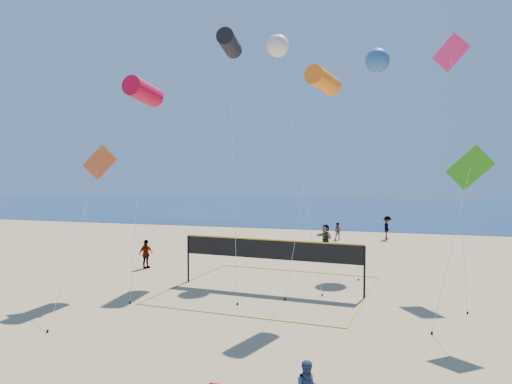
# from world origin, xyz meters

# --- Properties ---
(ocean) EXTENTS (140.00, 50.00, 0.03)m
(ocean) POSITION_xyz_m (0.00, 62.00, 0.01)
(ocean) COLOR navy
(ocean) RESTS_ON ground
(far_person_0) EXTENTS (0.79, 1.09, 1.72)m
(far_person_0) POSITION_xyz_m (-9.75, 16.63, 0.86)
(far_person_0) COLOR gray
(far_person_0) RESTS_ON ground
(far_person_1) EXTENTS (1.60, 1.70, 1.91)m
(far_person_1) POSITION_xyz_m (-0.17, 25.72, 0.95)
(far_person_1) COLOR gray
(far_person_1) RESTS_ON ground
(far_person_3) EXTENTS (0.76, 0.62, 1.44)m
(far_person_3) POSITION_xyz_m (0.16, 31.21, 0.72)
(far_person_3) COLOR gray
(far_person_3) RESTS_ON ground
(far_person_4) EXTENTS (0.81, 1.30, 1.94)m
(far_person_4) POSITION_xyz_m (4.11, 32.65, 0.97)
(far_person_4) COLOR gray
(far_person_4) RESTS_ON ground
(volleyball_net) EXTENTS (10.27, 10.13, 2.52)m
(volleyball_net) POSITION_xyz_m (-1.31, 13.56, 1.73)
(volleyball_net) COLOR black
(volleyball_net) RESTS_ON ground
(kite_0) EXTENTS (2.25, 5.84, 10.77)m
(kite_0) POSITION_xyz_m (-8.35, 13.93, 10.06)
(kite_0) COLOR red
(kite_0) RESTS_ON ground
(kite_1) EXTENTS (3.94, 10.17, 14.37)m
(kite_1) POSITION_xyz_m (-5.32, 19.30, 13.65)
(kite_1) COLOR black
(kite_1) RESTS_ON ground
(kite_2) EXTENTS (2.35, 2.33, 10.62)m
(kite_2) POSITION_xyz_m (1.34, 12.74, 10.02)
(kite_2) COLOR orange
(kite_2) RESTS_ON ground
(kite_3) EXTENTS (2.24, 5.92, 7.16)m
(kite_3) POSITION_xyz_m (-9.02, 10.61, 6.01)
(kite_3) COLOR #C34F26
(kite_3) RESTS_ON ground
(kite_4) EXTENTS (2.28, 1.52, 6.94)m
(kite_4) POSITION_xyz_m (7.22, 10.02, 5.83)
(kite_4) COLOR #309416
(kite_4) RESTS_ON ground
(kite_5) EXTENTS (1.95, 8.65, 13.54)m
(kite_5) POSITION_xyz_m (7.52, 19.55, 11.93)
(kite_5) COLOR #F4286C
(kite_5) RESTS_ON ground
(kite_6) EXTENTS (4.83, 8.75, 14.42)m
(kite_6) POSITION_xyz_m (-2.63, 20.89, 13.70)
(kite_6) COLOR white
(kite_6) RESTS_ON ground
(kite_7) EXTENTS (1.71, 7.79, 13.81)m
(kite_7) POSITION_xyz_m (3.41, 23.63, 13.01)
(kite_7) COLOR #2E63B0
(kite_7) RESTS_ON ground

